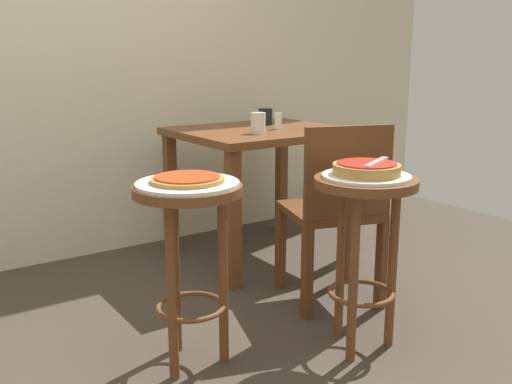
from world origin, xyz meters
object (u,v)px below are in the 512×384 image
Objects in this scene: stool_foreground at (364,224)px; pizza_middle at (187,179)px; pizza_foreground at (367,169)px; serving_plate_middle at (187,183)px; dining_table at (261,149)px; cup_near_edge at (258,123)px; pizza_server_knife at (377,162)px; stool_middle at (189,234)px; cup_far_edge at (265,117)px; serving_plate_foreground at (366,176)px; wooden_chair at (336,207)px; condiment_shaker at (278,121)px.

stool_foreground is 2.63× the size of pizza_middle.
pizza_foreground reaches higher than pizza_middle.
dining_table reaches higher than serving_plate_middle.
pizza_middle is at bearing -138.43° from cup_near_edge.
stool_middle is at bearing 129.84° from pizza_server_knife.
pizza_foreground is 2.57× the size of cup_far_edge.
stool_foreground is 2.08× the size of serving_plate_foreground.
pizza_foreground is 0.30× the size of wooden_chair.
cup_far_edge is (0.44, 1.26, 0.09)m from serving_plate_foreground.
serving_plate_foreground is 3.05× the size of cup_near_edge.
wooden_chair is at bearing 40.89° from pizza_server_knife.
stool_foreground is at bearing -23.67° from serving_plate_middle.
wooden_chair is at bearing 62.00° from stool_foreground.
stool_middle is 6.35× the size of cup_near_edge.
cup_near_edge is 0.22m from condiment_shaker.
stool_foreground is at bearing -23.67° from stool_middle.
serving_plate_foreground is (0.00, 0.00, 0.18)m from stool_foreground.
dining_table is 9.26× the size of cup_far_edge.
cup_far_edge is 1.10× the size of condiment_shaker.
pizza_foreground is 2.84× the size of condiment_shaker.
serving_plate_middle is (-0.61, 0.27, -0.03)m from pizza_foreground.
cup_near_edge is 0.49× the size of pizza_server_knife.
dining_table is 0.26m from cup_near_edge.
condiment_shaker is at bearing 70.27° from stool_foreground.
pizza_foreground is at bearing -100.62° from cup_near_edge.
cup_near_edge is at bearing -155.73° from condiment_shaker.
serving_plate_middle is at bearing 90.00° from pizza_middle.
pizza_middle is at bearing -137.05° from dining_table.
serving_plate_middle is 1.67× the size of pizza_server_knife.
condiment_shaker is at bearing 70.27° from pizza_foreground.
cup_near_edge is at bearing 79.38° from stool_foreground.
cup_near_edge is at bearing 79.38° from pizza_foreground.
pizza_middle is at bearing -90.00° from serving_plate_middle.
pizza_foreground is at bearing -23.67° from serving_plate_middle.
cup_near_edge reaches higher than cup_far_edge.
serving_plate_foreground is 3.38× the size of cup_far_edge.
pizza_foreground is 0.96× the size of pizza_middle.
cup_near_edge is (0.18, 0.97, 0.07)m from pizza_foreground.
condiment_shaker is (0.99, 0.79, 0.09)m from serving_plate_middle.
cup_far_edge reaches higher than stool_foreground.
condiment_shaker is (0.38, 1.06, 0.27)m from stool_foreground.
cup_far_edge is at bearing 48.78° from cup_near_edge.
serving_plate_middle is 0.84m from wooden_chair.
pizza_foreground reaches higher than dining_table.
pizza_foreground is 0.70m from stool_middle.
serving_plate_foreground is 1.32× the size of pizza_foreground.
pizza_middle is 0.29× the size of dining_table.
serving_plate_middle is at bearing 156.33° from stool_foreground.
dining_table is (0.92, 0.86, -0.09)m from pizza_middle.
pizza_middle is 2.95× the size of condiment_shaker.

